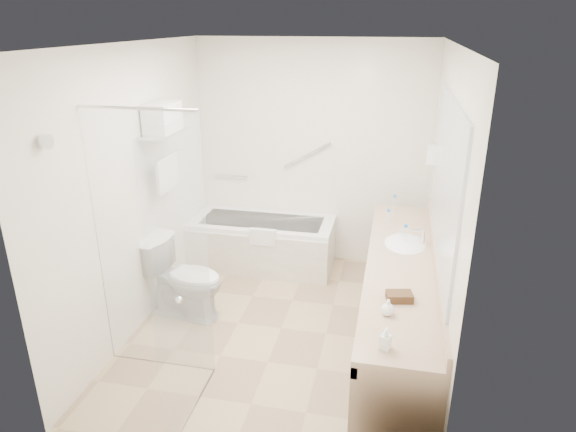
% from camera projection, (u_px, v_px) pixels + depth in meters
% --- Properties ---
extents(floor, '(3.20, 3.20, 0.00)m').
position_uv_depth(floor, '(281.00, 328.00, 4.74)').
color(floor, tan).
rests_on(floor, ground).
extents(ceiling, '(2.60, 3.20, 0.10)m').
position_uv_depth(ceiling, '(280.00, 43.00, 3.84)').
color(ceiling, white).
rests_on(ceiling, wall_back).
extents(wall_back, '(2.60, 0.10, 2.50)m').
position_uv_depth(wall_back, '(312.00, 154.00, 5.75)').
color(wall_back, beige).
rests_on(wall_back, ground).
extents(wall_front, '(2.60, 0.10, 2.50)m').
position_uv_depth(wall_front, '(216.00, 295.00, 2.83)').
color(wall_front, beige).
rests_on(wall_front, ground).
extents(wall_left, '(0.10, 3.20, 2.50)m').
position_uv_depth(wall_left, '(138.00, 191.00, 4.54)').
color(wall_left, beige).
rests_on(wall_left, ground).
extents(wall_right, '(0.10, 3.20, 2.50)m').
position_uv_depth(wall_right, '(441.00, 212.00, 4.04)').
color(wall_right, beige).
rests_on(wall_right, ground).
extents(bathtub, '(1.60, 0.73, 0.59)m').
position_uv_depth(bathtub, '(262.00, 243.00, 5.87)').
color(bathtub, white).
rests_on(bathtub, floor).
extents(grab_bar_short, '(0.40, 0.03, 0.03)m').
position_uv_depth(grab_bar_short, '(231.00, 176.00, 6.00)').
color(grab_bar_short, silver).
rests_on(grab_bar_short, wall_back).
extents(grab_bar_long, '(0.53, 0.03, 0.33)m').
position_uv_depth(grab_bar_long, '(307.00, 155.00, 5.72)').
color(grab_bar_long, silver).
rests_on(grab_bar_long, wall_back).
extents(shower_enclosure, '(0.96, 0.91, 2.11)m').
position_uv_depth(shower_enclosure, '(165.00, 262.00, 3.63)').
color(shower_enclosure, silver).
rests_on(shower_enclosure, floor).
extents(towel_shelf, '(0.24, 0.55, 0.81)m').
position_uv_depth(towel_shelf, '(163.00, 127.00, 4.65)').
color(towel_shelf, silver).
rests_on(towel_shelf, wall_left).
extents(vanity_counter, '(0.55, 2.70, 0.95)m').
position_uv_depth(vanity_counter, '(399.00, 286.00, 4.17)').
color(vanity_counter, tan).
rests_on(vanity_counter, floor).
extents(sink, '(0.40, 0.52, 0.14)m').
position_uv_depth(sink, '(405.00, 246.00, 4.47)').
color(sink, white).
rests_on(sink, vanity_counter).
extents(faucet, '(0.03, 0.03, 0.14)m').
position_uv_depth(faucet, '(423.00, 236.00, 4.40)').
color(faucet, silver).
rests_on(faucet, vanity_counter).
extents(mirror, '(0.02, 2.00, 1.20)m').
position_uv_depth(mirror, '(446.00, 181.00, 3.79)').
color(mirror, '#A9AEB6').
rests_on(mirror, wall_right).
extents(hairdryer_unit, '(0.08, 0.10, 0.18)m').
position_uv_depth(hairdryer_unit, '(431.00, 155.00, 4.93)').
color(hairdryer_unit, silver).
rests_on(hairdryer_unit, wall_right).
extents(toilet, '(0.84, 0.56, 0.76)m').
position_uv_depth(toilet, '(185.00, 278.00, 4.85)').
color(toilet, white).
rests_on(toilet, floor).
extents(amenity_basket, '(0.20, 0.15, 0.06)m').
position_uv_depth(amenity_basket, '(399.00, 297.00, 3.54)').
color(amenity_basket, '#472E19').
rests_on(amenity_basket, vanity_counter).
extents(soap_bottle_a, '(0.10, 0.15, 0.06)m').
position_uv_depth(soap_bottle_a, '(385.00, 344.00, 3.02)').
color(soap_bottle_a, silver).
rests_on(soap_bottle_a, vanity_counter).
extents(soap_bottle_b, '(0.10, 0.12, 0.09)m').
position_uv_depth(soap_bottle_b, '(388.00, 309.00, 3.36)').
color(soap_bottle_b, silver).
rests_on(soap_bottle_b, vanity_counter).
extents(water_bottle_left, '(0.06, 0.06, 0.19)m').
position_uv_depth(water_bottle_left, '(405.00, 236.00, 4.40)').
color(water_bottle_left, silver).
rests_on(water_bottle_left, vanity_counter).
extents(water_bottle_mid, '(0.06, 0.06, 0.18)m').
position_uv_depth(water_bottle_mid, '(394.00, 204.00, 5.14)').
color(water_bottle_mid, silver).
rests_on(water_bottle_mid, vanity_counter).
extents(water_bottle_right, '(0.05, 0.05, 0.18)m').
position_uv_depth(water_bottle_right, '(388.00, 219.00, 4.78)').
color(water_bottle_right, silver).
rests_on(water_bottle_right, vanity_counter).
extents(drinking_glass_near, '(0.08, 0.08, 0.08)m').
position_uv_depth(drinking_glass_near, '(392.00, 216.00, 4.97)').
color(drinking_glass_near, silver).
rests_on(drinking_glass_near, vanity_counter).
extents(drinking_glass_far, '(0.09, 0.09, 0.09)m').
position_uv_depth(drinking_glass_far, '(404.00, 234.00, 4.53)').
color(drinking_glass_far, silver).
rests_on(drinking_glass_far, vanity_counter).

